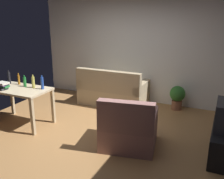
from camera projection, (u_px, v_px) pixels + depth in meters
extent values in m
cube|color=#9E7042|center=(96.00, 134.00, 4.91)|extent=(5.20, 4.40, 0.02)
cube|color=white|center=(136.00, 48.00, 6.43)|extent=(5.20, 0.10, 2.70)
cube|color=tan|center=(113.00, 96.00, 6.44)|extent=(1.63, 0.84, 0.40)
cube|color=tan|center=(108.00, 81.00, 6.01)|extent=(1.63, 0.16, 0.52)
cube|color=tan|center=(142.00, 87.00, 6.06)|extent=(0.16, 0.84, 0.22)
cube|color=tan|center=(88.00, 81.00, 6.64)|extent=(0.16, 0.84, 0.22)
cube|color=#C6B28E|center=(19.00, 89.00, 5.13)|extent=(1.20, 0.70, 0.04)
cube|color=tan|center=(33.00, 117.00, 4.75)|extent=(0.06, 0.06, 0.72)
cube|color=tan|center=(12.00, 99.00, 5.73)|extent=(0.06, 0.06, 0.72)
cube|color=tan|center=(53.00, 106.00, 5.29)|extent=(0.06, 0.06, 0.72)
cylinder|color=brown|center=(177.00, 105.00, 6.07)|extent=(0.24, 0.24, 0.22)
sphere|color=#2D6B28|center=(178.00, 94.00, 5.99)|extent=(0.36, 0.36, 0.36)
cube|color=#996B66|center=(129.00, 134.00, 4.44)|extent=(1.04, 0.99, 0.40)
cube|color=#8C625D|center=(126.00, 117.00, 3.99)|extent=(0.91, 0.32, 0.52)
cube|color=#926661|center=(151.00, 120.00, 4.26)|extent=(0.31, 0.86, 0.22)
cube|color=#926661|center=(108.00, 116.00, 4.43)|extent=(0.31, 0.86, 0.22)
cylinder|color=black|center=(9.00, 78.00, 5.41)|extent=(0.06, 0.06, 0.26)
cylinder|color=black|center=(8.00, 71.00, 5.37)|extent=(0.03, 0.03, 0.04)
cylinder|color=#9E6019|center=(19.00, 80.00, 5.37)|extent=(0.05, 0.05, 0.21)
cylinder|color=#9E6019|center=(18.00, 74.00, 5.34)|extent=(0.02, 0.02, 0.04)
cylinder|color=#1E722D|center=(25.00, 82.00, 5.23)|extent=(0.06, 0.06, 0.19)
cylinder|color=#1E722D|center=(24.00, 76.00, 5.19)|extent=(0.03, 0.03, 0.04)
cylinder|color=#BCB24C|center=(33.00, 82.00, 5.14)|extent=(0.06, 0.06, 0.23)
cylinder|color=#BCB24C|center=(33.00, 76.00, 5.10)|extent=(0.03, 0.03, 0.04)
cylinder|color=#2347A3|center=(42.00, 83.00, 5.04)|extent=(0.06, 0.06, 0.24)
cylinder|color=#2347A3|center=(42.00, 76.00, 5.00)|extent=(0.03, 0.03, 0.04)
cube|color=#333338|center=(3.00, 88.00, 5.05)|extent=(0.22, 0.19, 0.04)
cube|color=#236B33|center=(3.00, 86.00, 5.05)|extent=(0.23, 0.14, 0.04)
cube|color=#593372|center=(2.00, 85.00, 5.03)|extent=(0.20, 0.17, 0.03)
cube|color=beige|center=(2.00, 83.00, 5.03)|extent=(0.23, 0.19, 0.04)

